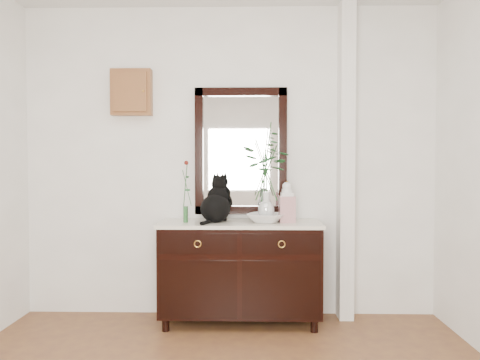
{
  "coord_description": "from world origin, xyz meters",
  "views": [
    {
      "loc": [
        0.18,
        -2.12,
        1.33
      ],
      "look_at": [
        0.1,
        1.63,
        1.2
      ],
      "focal_mm": 35.0,
      "sensor_mm": 36.0,
      "label": 1
    }
  ],
  "objects_px": {
    "sideboard": "(240,267)",
    "ginger_jar": "(287,201)",
    "cat": "(215,199)",
    "lotus_bowl": "(266,218)"
  },
  "relations": [
    {
      "from": "ginger_jar",
      "to": "cat",
      "type": "bearing_deg",
      "value": -179.57
    },
    {
      "from": "ginger_jar",
      "to": "sideboard",
      "type": "bearing_deg",
      "value": 178.11
    },
    {
      "from": "sideboard",
      "to": "cat",
      "type": "xyz_separation_m",
      "value": [
        -0.2,
        -0.02,
        0.57
      ]
    },
    {
      "from": "cat",
      "to": "ginger_jar",
      "type": "xyz_separation_m",
      "value": [
        0.59,
        0.0,
        -0.02
      ]
    },
    {
      "from": "sideboard",
      "to": "cat",
      "type": "bearing_deg",
      "value": -175.21
    },
    {
      "from": "sideboard",
      "to": "lotus_bowl",
      "type": "distance_m",
      "value": 0.47
    },
    {
      "from": "sideboard",
      "to": "ginger_jar",
      "type": "distance_m",
      "value": 0.67
    },
    {
      "from": "sideboard",
      "to": "ginger_jar",
      "type": "bearing_deg",
      "value": -1.89
    },
    {
      "from": "sideboard",
      "to": "lotus_bowl",
      "type": "xyz_separation_m",
      "value": [
        0.21,
        -0.04,
        0.41
      ]
    },
    {
      "from": "cat",
      "to": "sideboard",
      "type": "bearing_deg",
      "value": 21.77
    }
  ]
}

